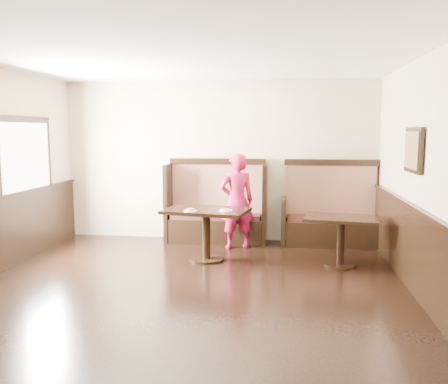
% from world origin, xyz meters
% --- Properties ---
extents(ground, '(7.00, 7.00, 0.00)m').
position_xyz_m(ground, '(0.00, 0.00, 0.00)').
color(ground, black).
rests_on(ground, ground).
extents(room_shell, '(7.00, 7.00, 7.00)m').
position_xyz_m(room_shell, '(-0.30, 0.28, 0.67)').
color(room_shell, beige).
rests_on(room_shell, ground).
extents(booth_main, '(1.75, 0.72, 1.45)m').
position_xyz_m(booth_main, '(0.00, 3.30, 0.53)').
color(booth_main, black).
rests_on(booth_main, ground).
extents(booth_neighbor, '(1.65, 0.72, 1.45)m').
position_xyz_m(booth_neighbor, '(1.95, 3.29, 0.48)').
color(booth_neighbor, black).
rests_on(booth_neighbor, ground).
extents(table_main, '(1.33, 0.96, 0.78)m').
position_xyz_m(table_main, '(0.02, 2.07, 0.59)').
color(table_main, black).
rests_on(table_main, ground).
extents(table_neighbor, '(1.11, 0.81, 0.71)m').
position_xyz_m(table_neighbor, '(1.98, 2.04, 0.53)').
color(table_neighbor, black).
rests_on(table_neighbor, ground).
extents(child, '(0.67, 0.55, 1.57)m').
position_xyz_m(child, '(0.40, 2.88, 0.78)').
color(child, '#A5113D').
rests_on(child, ground).
extents(pizza_plate_left, '(0.20, 0.20, 0.04)m').
position_xyz_m(pizza_plate_left, '(-0.18, 1.87, 0.79)').
color(pizza_plate_left, white).
rests_on(pizza_plate_left, table_main).
extents(pizza_plate_right, '(0.20, 0.20, 0.04)m').
position_xyz_m(pizza_plate_right, '(0.33, 1.95, 0.79)').
color(pizza_plate_right, white).
rests_on(pizza_plate_right, table_main).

